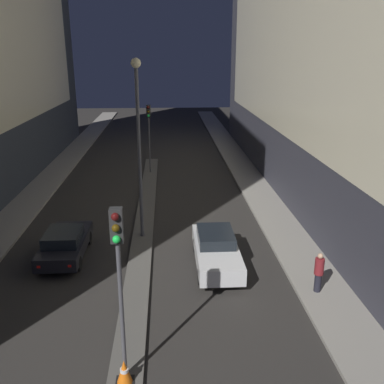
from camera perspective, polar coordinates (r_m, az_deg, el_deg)
name	(u,v)px	position (r m, az deg, el deg)	size (l,w,h in m)	color
median_strip	(144,225)	(22.86, -6.41, -4.39)	(1.00, 28.92, 0.14)	#56544F
traffic_light_near	(118,259)	(11.14, -9.79, -8.77)	(0.32, 0.42, 5.02)	#4C4C51
traffic_light_mid	(149,124)	(31.74, -5.78, 9.03)	(0.32, 0.42, 5.02)	#4C4C51
street_lamp	(138,129)	(19.88, -7.16, 8.29)	(0.45, 0.45, 8.42)	#4C4C51
traffic_cone_far	(124,372)	(12.78, -9.01, -22.59)	(0.51, 0.51, 0.72)	black
car_left_lane	(65,243)	(19.93, -16.56, -6.55)	(1.74, 4.23, 1.39)	black
car_right_lane	(216,249)	(18.46, 3.25, -7.66)	(1.77, 4.64, 1.48)	silver
pedestrian_on_right_sidewalk	(319,272)	(16.97, 16.55, -10.14)	(0.35, 0.35, 1.58)	black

